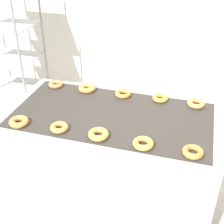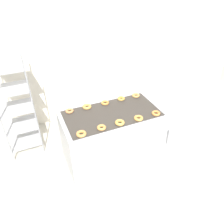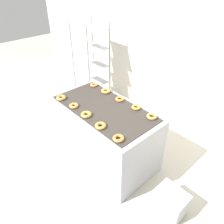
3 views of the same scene
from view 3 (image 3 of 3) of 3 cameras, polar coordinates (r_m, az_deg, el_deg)
ground_plane at (r=3.29m, az=-11.05°, el=-16.52°), size 14.00×14.00×0.00m
wall_back at (r=3.75m, az=15.56°, el=15.92°), size 8.00×0.05×2.80m
fryer_machine at (r=3.23m, az=-1.98°, el=-5.54°), size 1.56×0.83×0.90m
baking_rack_cart at (r=4.36m, az=-5.39°, el=11.91°), size 0.53×0.52×1.69m
glaze_bin at (r=2.91m, az=15.00°, el=-21.72°), size 0.37×0.28×0.32m
donut_near_leftmost at (r=3.22m, az=-13.16°, el=3.66°), size 0.14×0.14×0.04m
donut_near_left at (r=3.00m, az=-9.96°, el=1.63°), size 0.13×0.13×0.04m
donut_near_center at (r=2.80m, az=-6.78°, el=-0.65°), size 0.14×0.14×0.04m
donut_near_right at (r=2.61m, az=-3.03°, el=-3.60°), size 0.14×0.14×0.04m
donut_near_rightmost at (r=2.43m, az=1.69°, el=-6.88°), size 0.13×0.13×0.04m
donut_far_leftmost at (r=3.50m, az=-4.73°, el=7.11°), size 0.12×0.12×0.04m
donut_far_left at (r=3.31m, az=-1.63°, el=5.55°), size 0.14×0.14×0.04m
donut_far_center at (r=3.11m, az=2.06°, el=3.40°), size 0.13×0.13×0.04m
donut_far_right at (r=2.95m, az=6.31°, el=1.25°), size 0.13×0.13×0.04m
donut_far_rightmost at (r=2.80m, az=10.35°, el=-1.13°), size 0.13×0.13×0.04m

